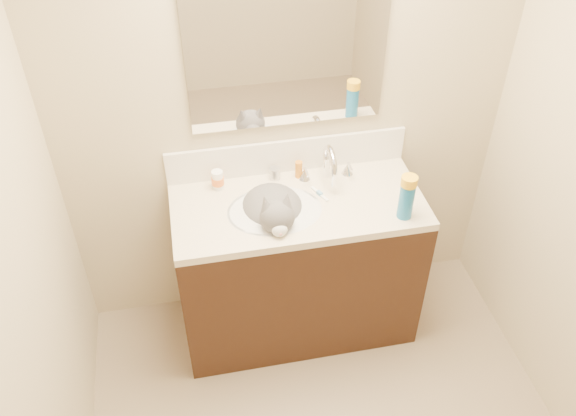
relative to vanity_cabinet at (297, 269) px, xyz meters
name	(u,v)px	position (x,y,z in m)	size (l,w,h in m)	color
room_shell	(372,248)	(0.00, -0.97, 1.08)	(2.24, 2.54, 2.52)	#BEAD8D
vanity_cabinet	(297,269)	(0.00, 0.00, 0.00)	(1.20, 0.55, 0.82)	black
counter_slab	(298,206)	(0.00, 0.00, 0.43)	(1.20, 0.55, 0.04)	beige
basin	(275,221)	(-0.12, -0.03, 0.38)	(0.45, 0.36, 0.14)	silver
faucet	(329,167)	(0.18, 0.14, 0.54)	(0.28, 0.20, 0.21)	silver
cat	(274,213)	(-0.12, -0.02, 0.43)	(0.35, 0.43, 0.33)	#504D50
backsplash	(287,156)	(0.00, 0.26, 0.54)	(1.20, 0.02, 0.18)	silver
mirror	(287,44)	(0.00, 0.26, 1.13)	(0.90, 0.02, 0.80)	white
pill_bottle	(218,180)	(-0.36, 0.19, 0.50)	(0.05, 0.05, 0.10)	white
pill_label	(218,181)	(-0.36, 0.19, 0.49)	(0.06, 0.06, 0.04)	orange
silver_jar	(275,173)	(-0.07, 0.21, 0.48)	(0.05, 0.05, 0.06)	#B7B7BC
amber_bottle	(299,169)	(0.04, 0.20, 0.49)	(0.04, 0.04, 0.09)	orange
toothbrush	(320,194)	(0.11, 0.04, 0.45)	(0.01, 0.13, 0.01)	white
toothbrush_head	(320,193)	(0.11, 0.04, 0.46)	(0.02, 0.03, 0.02)	#5E98C7
spray_can	(406,200)	(0.46, -0.19, 0.54)	(0.07, 0.07, 0.19)	#1763A3
spray_cap	(409,181)	(0.46, -0.19, 0.65)	(0.07, 0.07, 0.04)	yellow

